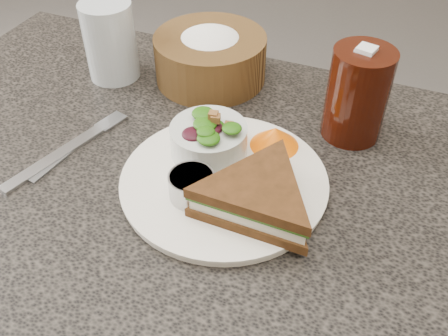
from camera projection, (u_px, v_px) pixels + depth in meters
name	position (u px, v px, depth m)	size (l,w,h in m)	color
dining_table	(189.00, 320.00, 0.94)	(1.00, 0.70, 0.75)	black
dinner_plate	(224.00, 181.00, 0.67)	(0.27, 0.27, 0.01)	silver
sandwich	(258.00, 197.00, 0.60)	(0.18, 0.18, 0.05)	#4A2913
salad_bowl	(209.00, 136.00, 0.68)	(0.11, 0.11, 0.06)	#BBC3BE
dressing_ramekin	(192.00, 186.00, 0.63)	(0.06, 0.06, 0.04)	#9E9FA1
orange_wedge	(275.00, 137.00, 0.70)	(0.07, 0.07, 0.03)	#FF6805
fork	(61.00, 154.00, 0.71)	(0.02, 0.19, 0.01)	#AEB1B8
knife	(74.00, 147.00, 0.73)	(0.01, 0.17, 0.00)	#A1A6B0
bread_basket	(210.00, 51.00, 0.83)	(0.19, 0.19, 0.11)	brown
cola_glass	(358.00, 91.00, 0.71)	(0.09, 0.09, 0.15)	black
water_glass	(110.00, 41.00, 0.83)	(0.09, 0.09, 0.13)	silver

